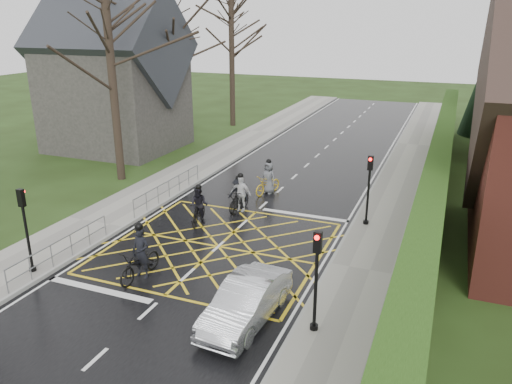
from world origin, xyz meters
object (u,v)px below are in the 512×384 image
Objects in this scene: cyclist_mid at (238,197)px; cyclist_lead at (268,182)px; car at (246,302)px; cyclist_back at (199,209)px; cyclist_rear at (140,260)px; cyclist_front at (240,197)px.

cyclist_lead is at bearing 79.27° from cyclist_mid.
car is at bearing -64.21° from cyclist_mid.
cyclist_mid reaches higher than car.
car is (4.87, -6.19, -0.03)m from cyclist_back.
cyclist_rear is 1.15× the size of cyclist_back.
car is at bearing -63.04° from cyclist_front.
cyclist_mid is at bearing 89.85° from cyclist_rear.
cyclist_back reaches higher than car.
cyclist_rear reaches higher than cyclist_back.
cyclist_mid is 0.86× the size of cyclist_lead.
cyclist_rear is 10.06m from cyclist_lead.
cyclist_rear is at bearing 170.28° from car.
cyclist_rear reaches higher than cyclist_lead.
cyclist_front reaches higher than cyclist_back.
cyclist_back is 1.09× the size of cyclist_mid.
cyclist_front is at bearing -37.79° from cyclist_mid.
cyclist_front is (0.66, 7.17, 0.02)m from cyclist_rear.
cyclist_front reaches higher than car.
cyclist_front is at bearing 88.26° from cyclist_rear.
cyclist_front is at bearing -78.68° from cyclist_lead.
car is (4.45, -1.07, -0.01)m from cyclist_rear.
cyclist_lead is at bearing 111.10° from car.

